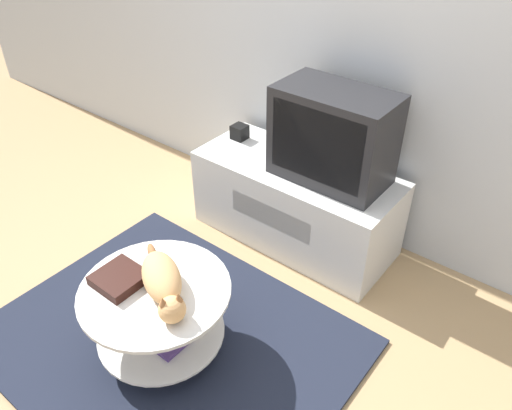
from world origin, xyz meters
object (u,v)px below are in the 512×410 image
(dvd_box, at_px, (119,278))
(cat, at_px, (163,282))
(speaker, at_px, (240,132))
(tv, at_px, (333,136))

(dvd_box, bearing_deg, cat, 21.49)
(dvd_box, distance_m, cat, 0.23)
(speaker, height_order, cat, speaker)
(speaker, distance_m, dvd_box, 1.33)
(tv, height_order, speaker, tv)
(speaker, relative_size, cat, 0.19)
(speaker, height_order, dvd_box, speaker)
(dvd_box, relative_size, cat, 0.43)
(tv, distance_m, cat, 1.20)
(tv, height_order, dvd_box, tv)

